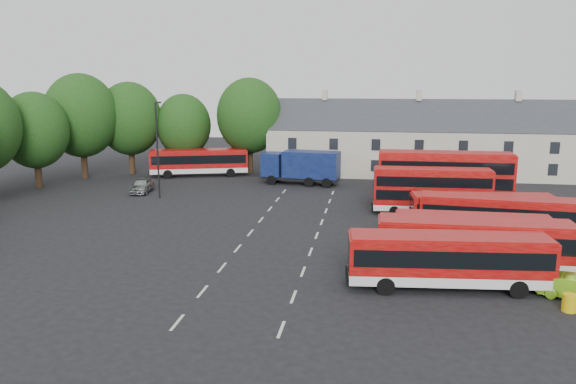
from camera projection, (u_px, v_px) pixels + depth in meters
The scene contains 17 objects.
ground at pixel (244, 240), 40.14m from camera, with size 140.00×140.00×0.00m, color black.
lane_markings at pixel (283, 234), 41.71m from camera, with size 5.15×33.80×0.01m.
treeline at pixel (97, 123), 60.67m from camera, with size 29.92×32.59×12.01m.
terrace_houses at pixel (417, 143), 66.36m from camera, with size 35.70×7.13×10.06m.
bus_row_a at pixel (448, 257), 30.48m from camera, with size 10.99×3.39×3.06m.
bus_row_b at pixel (474, 241), 33.10m from camera, with size 11.30×2.66×3.19m.
bus_row_c at pixel (472, 232), 36.21m from camera, with size 9.82×2.44×2.77m.
bus_row_d at pixel (497, 214), 40.30m from camera, with size 11.00×3.58×3.06m.
bus_row_e at pixel (482, 210), 41.64m from camera, with size 10.58×3.30×2.94m.
bus_dd_south at pixel (432, 188), 47.31m from camera, with size 9.78×2.51×3.99m.
bus_dd_north at pixel (444, 175), 50.96m from camera, with size 11.90×2.82×4.88m.
bus_north at pixel (199, 160), 66.27m from camera, with size 11.57×5.80×3.20m.
box_truck at pixel (302, 166), 61.03m from camera, with size 8.66×3.73×3.67m.
silver_car at pixel (142, 185), 56.90m from camera, with size 1.71×4.26×1.45m, color #9B9DA2.
lime_car at pixel (576, 288), 29.27m from camera, with size 1.33×3.82×1.26m, color #7BBD1D.
grit_bin at pixel (569, 303), 27.78m from camera, with size 0.71×0.71×0.89m, color #DFB50D.
lamppost at pixel (158, 147), 53.28m from camera, with size 0.64×0.42×9.26m.
Camera 1 is at (8.97, -37.74, 11.33)m, focal length 35.00 mm.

